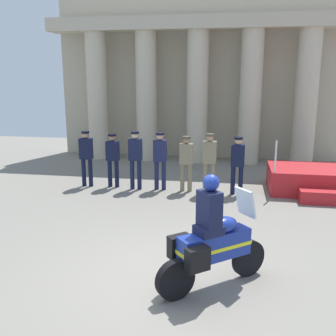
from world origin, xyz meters
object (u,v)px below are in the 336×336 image
(officer_in_row_0, at_px, (86,154))
(motorcycle_with_rider, at_px, (211,242))
(officer_in_row_4, at_px, (186,159))
(officer_in_row_1, at_px, (113,156))
(reviewing_stand, at_px, (326,181))
(officer_in_row_6, at_px, (238,161))
(officer_in_row_3, at_px, (160,156))
(officer_in_row_2, at_px, (135,156))
(officer_in_row_5, at_px, (209,158))

(officer_in_row_0, bearing_deg, motorcycle_with_rider, 128.78)
(officer_in_row_4, bearing_deg, officer_in_row_1, -0.83)
(reviewing_stand, distance_m, officer_in_row_6, 2.72)
(officer_in_row_0, distance_m, officer_in_row_3, 2.30)
(officer_in_row_1, relative_size, officer_in_row_4, 1.00)
(reviewing_stand, distance_m, officer_in_row_2, 5.64)
(officer_in_row_1, bearing_deg, officer_in_row_3, 179.51)
(officer_in_row_2, bearing_deg, officer_in_row_6, -179.32)
(reviewing_stand, xyz_separation_m, officer_in_row_4, (-4.05, -0.54, 0.62))
(officer_in_row_2, xyz_separation_m, officer_in_row_6, (2.99, -0.02, -0.05))
(motorcycle_with_rider, bearing_deg, officer_in_row_3, 69.59)
(officer_in_row_4, height_order, officer_in_row_6, officer_in_row_6)
(reviewing_stand, xyz_separation_m, officer_in_row_0, (-7.13, -0.52, 0.67))
(reviewing_stand, height_order, motorcycle_with_rider, motorcycle_with_rider)
(officer_in_row_0, bearing_deg, officer_in_row_3, -178.62)
(officer_in_row_2, height_order, officer_in_row_6, officer_in_row_2)
(officer_in_row_1, height_order, motorcycle_with_rider, motorcycle_with_rider)
(reviewing_stand, relative_size, officer_in_row_5, 1.85)
(reviewing_stand, distance_m, motorcycle_with_rider, 6.59)
(officer_in_row_1, height_order, officer_in_row_6, officer_in_row_6)
(reviewing_stand, distance_m, officer_in_row_1, 6.35)
(officer_in_row_0, distance_m, officer_in_row_6, 4.56)
(reviewing_stand, bearing_deg, motorcycle_with_rider, -117.06)
(officer_in_row_6, bearing_deg, officer_in_row_2, 0.68)
(officer_in_row_6, height_order, motorcycle_with_rider, motorcycle_with_rider)
(officer_in_row_0, height_order, motorcycle_with_rider, motorcycle_with_rider)
(officer_in_row_3, relative_size, officer_in_row_6, 1.03)
(officer_in_row_3, bearing_deg, officer_in_row_1, -0.49)
(reviewing_stand, relative_size, officer_in_row_0, 1.88)
(officer_in_row_4, bearing_deg, officer_in_row_5, 174.50)
(officer_in_row_0, height_order, officer_in_row_3, officer_in_row_3)
(reviewing_stand, height_order, officer_in_row_2, officer_in_row_2)
(officer_in_row_4, bearing_deg, motorcycle_with_rider, 102.21)
(reviewing_stand, bearing_deg, officer_in_row_1, -175.77)
(officer_in_row_0, relative_size, officer_in_row_2, 0.98)
(officer_in_row_2, relative_size, motorcycle_with_rider, 0.92)
(reviewing_stand, relative_size, officer_in_row_6, 1.93)
(officer_in_row_1, bearing_deg, officer_in_row_4, 179.17)
(officer_in_row_5, distance_m, officer_in_row_6, 0.80)
(officer_in_row_2, height_order, motorcycle_with_rider, motorcycle_with_rider)
(officer_in_row_1, height_order, officer_in_row_3, officer_in_row_3)
(officer_in_row_0, relative_size, officer_in_row_6, 1.03)
(officer_in_row_5, bearing_deg, officer_in_row_1, -1.91)
(officer_in_row_2, distance_m, officer_in_row_4, 1.52)
(officer_in_row_0, relative_size, officer_in_row_1, 1.04)
(officer_in_row_1, bearing_deg, officer_in_row_0, 4.73)
(officer_in_row_3, xyz_separation_m, motorcycle_with_rider, (1.84, -5.35, -0.22))
(officer_in_row_0, bearing_deg, officer_in_row_1, -175.27)
(officer_in_row_5, distance_m, motorcycle_with_rider, 5.26)
(officer_in_row_0, distance_m, officer_in_row_4, 3.08)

